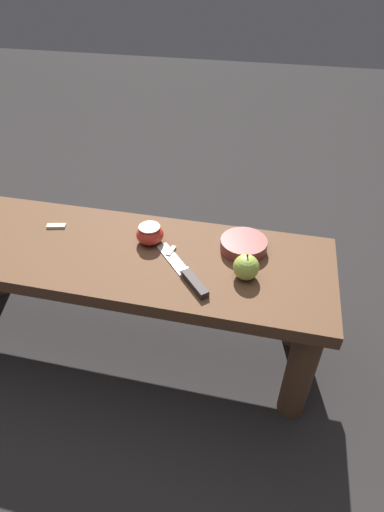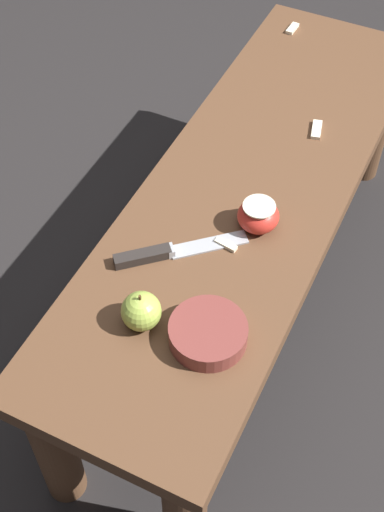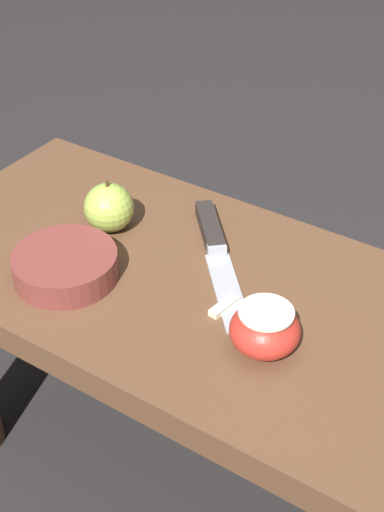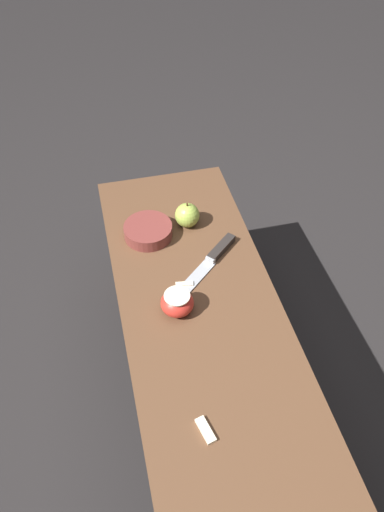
% 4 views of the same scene
% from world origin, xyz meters
% --- Properties ---
extents(ground_plane, '(8.00, 8.00, 0.00)m').
position_xyz_m(ground_plane, '(0.00, 0.00, 0.00)').
color(ground_plane, black).
extents(wooden_bench, '(1.27, 0.39, 0.41)m').
position_xyz_m(wooden_bench, '(0.00, 0.00, 0.33)').
color(wooden_bench, brown).
rests_on(wooden_bench, ground_plane).
extents(knife, '(0.19, 0.21, 0.02)m').
position_xyz_m(knife, '(-0.25, 0.07, 0.42)').
color(knife, '#9EA0A5').
rests_on(knife, wooden_bench).
extents(apple_whole, '(0.07, 0.07, 0.08)m').
position_xyz_m(apple_whole, '(-0.39, 0.03, 0.45)').
color(apple_whole, '#9EB747').
rests_on(apple_whole, wooden_bench).
extents(apple_cut, '(0.08, 0.08, 0.06)m').
position_xyz_m(apple_cut, '(-0.10, -0.06, 0.44)').
color(apple_cut, red).
rests_on(apple_cut, wooden_bench).
extents(apple_slice_near_knife, '(0.02, 0.05, 0.01)m').
position_xyz_m(apple_slice_near_knife, '(-0.17, -0.02, 0.41)').
color(apple_slice_near_knife, beige).
rests_on(apple_slice_near_knife, wooden_bench).
extents(apple_slice_center, '(0.06, 0.03, 0.01)m').
position_xyz_m(apple_slice_center, '(0.21, -0.07, 0.41)').
color(apple_slice_center, beige).
rests_on(apple_slice_center, wooden_bench).
extents(bowl, '(0.13, 0.13, 0.04)m').
position_xyz_m(bowl, '(-0.37, -0.08, 0.43)').
color(bowl, brown).
rests_on(bowl, wooden_bench).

